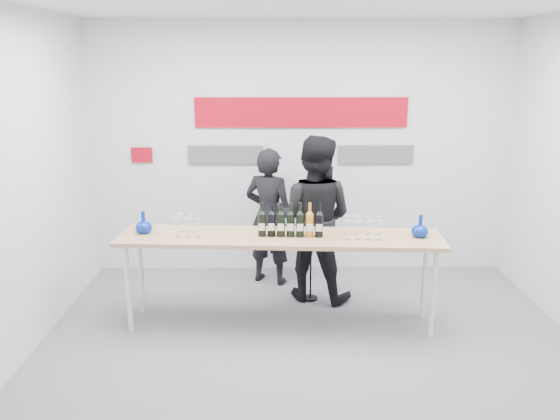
{
  "coord_description": "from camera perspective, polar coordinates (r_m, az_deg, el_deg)",
  "views": [
    {
      "loc": [
        -0.31,
        -4.49,
        2.52
      ],
      "look_at": [
        -0.26,
        0.55,
        1.15
      ],
      "focal_mm": 35.0,
      "sensor_mm": 36.0,
      "label": 1
    }
  ],
  "objects": [
    {
      "name": "back_wall",
      "position": [
        6.58,
        2.18,
        6.27
      ],
      "size": [
        5.0,
        0.04,
        3.0
      ],
      "primitive_type": "cube",
      "color": "silver",
      "rests_on": "ground"
    },
    {
      "name": "mic_stand",
      "position": [
        5.93,
        3.24,
        -5.5
      ],
      "size": [
        0.16,
        0.16,
        1.4
      ],
      "rotation": [
        0.0,
        0.0,
        0.26
      ],
      "color": "black",
      "rests_on": "ground"
    },
    {
      "name": "glasses_left",
      "position": [
        5.27,
        -9.7,
        -1.62
      ],
      "size": [
        0.26,
        0.23,
        0.18
      ],
      "color": "silver",
      "rests_on": "tasting_table"
    },
    {
      "name": "signage",
      "position": [
        6.51,
        1.72,
        8.89
      ],
      "size": [
        3.38,
        0.02,
        0.79
      ],
      "color": "#AF0716",
      "rests_on": "back_wall"
    },
    {
      "name": "ground",
      "position": [
        5.16,
        3.07,
        -14.06
      ],
      "size": [
        5.0,
        5.0,
        0.0
      ],
      "primitive_type": "plane",
      "color": "slate",
      "rests_on": "ground"
    },
    {
      "name": "presenter_left",
      "position": [
        6.29,
        -1.15,
        -0.7
      ],
      "size": [
        0.69,
        0.58,
        1.6
      ],
      "primitive_type": "imported",
      "rotation": [
        0.0,
        0.0,
        2.74
      ],
      "color": "black",
      "rests_on": "ground"
    },
    {
      "name": "presenter_right",
      "position": [
        5.85,
        3.54,
        -0.93
      ],
      "size": [
        1.05,
        0.93,
        1.79
      ],
      "primitive_type": "imported",
      "rotation": [
        0.0,
        0.0,
        2.81
      ],
      "color": "black",
      "rests_on": "ground"
    },
    {
      "name": "wine_bottles",
      "position": [
        5.13,
        1.11,
        -1.0
      ],
      "size": [
        0.62,
        0.11,
        0.33
      ],
      "rotation": [
        0.0,
        0.0,
        -0.06
      ],
      "color": "black",
      "rests_on": "tasting_table"
    },
    {
      "name": "tasting_table",
      "position": [
        5.22,
        0.01,
        -3.42
      ],
      "size": [
        3.11,
        0.79,
        0.92
      ],
      "rotation": [
        0.0,
        0.0,
        -0.06
      ],
      "color": "tan",
      "rests_on": "ground"
    },
    {
      "name": "decanter_right",
      "position": [
        5.3,
        14.44,
        -1.61
      ],
      "size": [
        0.16,
        0.16,
        0.21
      ],
      "primitive_type": null,
      "color": "#072392",
      "rests_on": "tasting_table"
    },
    {
      "name": "glasses_right",
      "position": [
        5.19,
        8.69,
        -1.82
      ],
      "size": [
        0.37,
        0.24,
        0.18
      ],
      "color": "silver",
      "rests_on": "tasting_table"
    },
    {
      "name": "decanter_left",
      "position": [
        5.41,
        -14.08,
        -1.23
      ],
      "size": [
        0.16,
        0.16,
        0.21
      ],
      "primitive_type": null,
      "color": "#072392",
      "rests_on": "tasting_table"
    }
  ]
}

